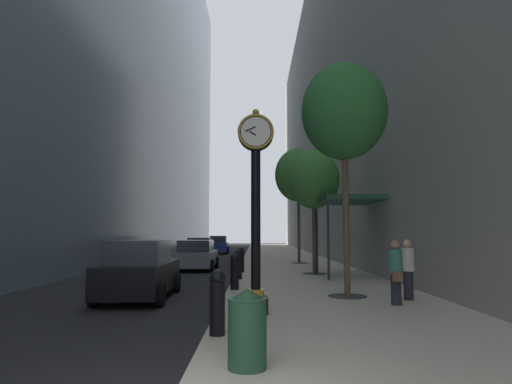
# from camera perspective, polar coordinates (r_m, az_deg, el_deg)

# --- Properties ---
(ground_plane) EXTENTS (110.00, 110.00, 0.00)m
(ground_plane) POSITION_cam_1_polar(r_m,az_deg,el_deg) (31.43, -1.66, -8.92)
(ground_plane) COLOR black
(ground_plane) RESTS_ON ground
(sidewalk_right) EXTENTS (6.03, 80.00, 0.14)m
(sidewalk_right) POSITION_cam_1_polar(r_m,az_deg,el_deg) (34.47, 3.56, -8.49)
(sidewalk_right) COLOR #BCB29E
(sidewalk_right) RESTS_ON ground
(building_block_left) EXTENTS (9.00, 80.00, 38.71)m
(building_block_left) POSITION_cam_1_polar(r_m,az_deg,el_deg) (40.49, -19.16, 20.39)
(building_block_left) COLOR slate
(building_block_left) RESTS_ON ground
(building_block_right) EXTENTS (9.00, 80.00, 26.71)m
(building_block_right) POSITION_cam_1_polar(r_m,az_deg,el_deg) (37.46, 15.27, 12.55)
(building_block_right) COLOR gray
(building_block_right) RESTS_ON ground
(street_clock) EXTENTS (0.84, 0.55, 4.71)m
(street_clock) POSITION_cam_1_polar(r_m,az_deg,el_deg) (10.11, 0.00, -0.87)
(street_clock) COLOR black
(street_clock) RESTS_ON sidewalk_right
(bollard_nearest) EXTENTS (0.29, 0.29, 1.14)m
(bollard_nearest) POSITION_cam_1_polar(r_m,az_deg,el_deg) (8.04, -5.00, -13.90)
(bollard_nearest) COLOR black
(bollard_nearest) RESTS_ON sidewalk_right
(bollard_third) EXTENTS (0.29, 0.29, 1.14)m
(bollard_third) POSITION_cam_1_polar(r_m,az_deg,el_deg) (14.31, -2.75, -10.17)
(bollard_third) COLOR black
(bollard_third) RESTS_ON sidewalk_right
(bollard_fourth) EXTENTS (0.29, 0.29, 1.14)m
(bollard_fourth) POSITION_cam_1_polar(r_m,az_deg,el_deg) (17.46, -2.24, -9.31)
(bollard_fourth) COLOR black
(bollard_fourth) RESTS_ON sidewalk_right
(bollard_fifth) EXTENTS (0.29, 0.29, 1.14)m
(bollard_fifth) POSITION_cam_1_polar(r_m,az_deg,el_deg) (20.61, -1.89, -8.71)
(bollard_fifth) COLOR black
(bollard_fifth) RESTS_ON sidewalk_right
(street_tree_near) EXTENTS (2.51, 2.51, 6.84)m
(street_tree_near) POSITION_cam_1_polar(r_m,az_deg,el_deg) (13.43, 11.41, 10.11)
(street_tree_near) COLOR #333335
(street_tree_near) RESTS_ON sidewalk_right
(street_tree_mid_near) EXTENTS (2.34, 2.34, 5.59)m
(street_tree_mid_near) POSITION_cam_1_polar(r_m,az_deg,el_deg) (20.02, 7.53, 1.60)
(street_tree_mid_near) COLOR #333335
(street_tree_mid_near) RESTS_ON sidewalk_right
(street_tree_mid_far) EXTENTS (2.88, 2.88, 7.03)m
(street_tree_mid_far) POSITION_cam_1_polar(r_m,az_deg,el_deg) (27.09, 5.57, 2.18)
(street_tree_mid_far) COLOR #333335
(street_tree_mid_far) RESTS_ON sidewalk_right
(trash_bin) EXTENTS (0.53, 0.53, 1.05)m
(trash_bin) POSITION_cam_1_polar(r_m,az_deg,el_deg) (6.14, -1.11, -17.18)
(trash_bin) COLOR #234C33
(trash_bin) RESTS_ON sidewalk_right
(pedestrian_walking) EXTENTS (0.40, 0.49, 1.61)m
(pedestrian_walking) POSITION_cam_1_polar(r_m,az_deg,el_deg) (11.77, 17.74, -9.76)
(pedestrian_walking) COLOR #23232D
(pedestrian_walking) RESTS_ON sidewalk_right
(pedestrian_by_clock) EXTENTS (0.35, 0.35, 1.62)m
(pedestrian_by_clock) POSITION_cam_1_polar(r_m,az_deg,el_deg) (12.77, 19.19, -9.31)
(pedestrian_by_clock) COLOR #23232D
(pedestrian_by_clock) RESTS_ON sidewalk_right
(storefront_awning) EXTENTS (2.40, 3.60, 3.30)m
(storefront_awning) POSITION_cam_1_polar(r_m,az_deg,el_deg) (19.03, 11.77, -1.22)
(storefront_awning) COLOR #235138
(storefront_awning) RESTS_ON sidewalk_right
(car_black_near) EXTENTS (2.06, 4.35, 1.73)m
(car_black_near) POSITION_cam_1_polar(r_m,az_deg,el_deg) (13.63, -14.82, -9.84)
(car_black_near) COLOR black
(car_black_near) RESTS_ON ground
(car_grey_mid) EXTENTS (2.09, 4.18, 1.57)m
(car_grey_mid) POSITION_cam_1_polar(r_m,az_deg,el_deg) (23.68, -7.72, -8.17)
(car_grey_mid) COLOR slate
(car_grey_mid) RESTS_ON ground
(car_blue_far) EXTENTS (2.07, 4.07, 1.69)m
(car_blue_far) POSITION_cam_1_polar(r_m,az_deg,el_deg) (42.34, -4.87, -6.89)
(car_blue_far) COLOR navy
(car_blue_far) RESTS_ON ground
(car_red_trailing) EXTENTS (2.07, 4.64, 1.62)m
(car_red_trailing) POSITION_cam_1_polar(r_m,az_deg,el_deg) (32.41, -7.27, -7.38)
(car_red_trailing) COLOR #AD191E
(car_red_trailing) RESTS_ON ground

